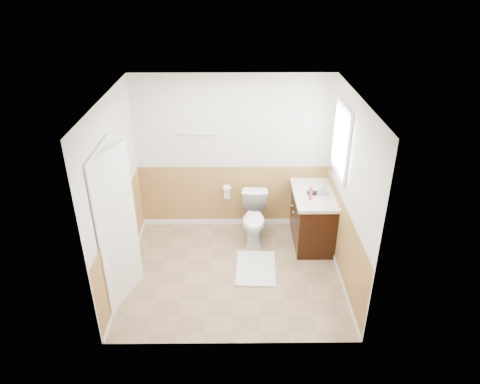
{
  "coord_description": "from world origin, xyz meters",
  "views": [
    {
      "loc": [
        0.05,
        -4.95,
        3.91
      ],
      "look_at": [
        0.1,
        0.25,
        1.15
      ],
      "focal_mm": 32.85,
      "sensor_mm": 36.0,
      "label": 1
    }
  ],
  "objects_px": {
    "lotion_bottle": "(311,193)",
    "soap_dispenser": "(324,189)",
    "vanity_cabinet": "(312,217)",
    "toilet": "(254,219)",
    "bath_mat": "(256,268)"
  },
  "relations": [
    {
      "from": "toilet",
      "to": "soap_dispenser",
      "type": "distance_m",
      "value": 1.17
    },
    {
      "from": "toilet",
      "to": "vanity_cabinet",
      "type": "bearing_deg",
      "value": 1.98
    },
    {
      "from": "toilet",
      "to": "bath_mat",
      "type": "xyz_separation_m",
      "value": [
        0.0,
        -0.76,
        -0.36
      ]
    },
    {
      "from": "bath_mat",
      "to": "vanity_cabinet",
      "type": "relative_size",
      "value": 0.73
    },
    {
      "from": "bath_mat",
      "to": "vanity_cabinet",
      "type": "bearing_deg",
      "value": 40.02
    },
    {
      "from": "bath_mat",
      "to": "vanity_cabinet",
      "type": "height_order",
      "value": "vanity_cabinet"
    },
    {
      "from": "lotion_bottle",
      "to": "bath_mat",
      "type": "bearing_deg",
      "value": -148.41
    },
    {
      "from": "toilet",
      "to": "vanity_cabinet",
      "type": "xyz_separation_m",
      "value": [
        0.89,
        -0.02,
        0.03
      ]
    },
    {
      "from": "toilet",
      "to": "soap_dispenser",
      "type": "xyz_separation_m",
      "value": [
        1.01,
        -0.12,
        0.58
      ]
    },
    {
      "from": "vanity_cabinet",
      "to": "lotion_bottle",
      "type": "height_order",
      "value": "lotion_bottle"
    },
    {
      "from": "bath_mat",
      "to": "toilet",
      "type": "bearing_deg",
      "value": 90.0
    },
    {
      "from": "vanity_cabinet",
      "to": "lotion_bottle",
      "type": "relative_size",
      "value": 5.0
    },
    {
      "from": "toilet",
      "to": "lotion_bottle",
      "type": "distance_m",
      "value": 1.02
    },
    {
      "from": "lotion_bottle",
      "to": "soap_dispenser",
      "type": "height_order",
      "value": "lotion_bottle"
    },
    {
      "from": "soap_dispenser",
      "to": "toilet",
      "type": "bearing_deg",
      "value": 173.44
    }
  ]
}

